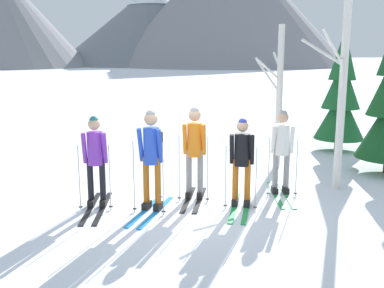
{
  "coord_description": "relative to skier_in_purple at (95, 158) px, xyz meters",
  "views": [
    {
      "loc": [
        -1.0,
        -8.05,
        2.79
      ],
      "look_at": [
        0.16,
        0.42,
        1.05
      ],
      "focal_mm": 42.41,
      "sensor_mm": 36.0,
      "label": 1
    }
  ],
  "objects": [
    {
      "name": "skier_in_blue",
      "position": [
        1.0,
        -0.3,
        0.12
      ],
      "size": [
        0.95,
        1.67,
        1.81
      ],
      "color": "#1E84D1",
      "rests_on": "ground"
    },
    {
      "name": "birch_tree_tall",
      "position": [
        4.18,
        2.42,
        0.86
      ],
      "size": [
        0.74,
        0.89,
        3.43
      ],
      "color": "silver",
      "rests_on": "ground"
    },
    {
      "name": "mountain_ridge_distant",
      "position": [
        7.82,
        85.76,
        10.27
      ],
      "size": [
        85.17,
        52.36,
        25.34
      ],
      "color": "gray",
      "rests_on": "ground"
    },
    {
      "name": "skier_in_purple",
      "position": [
        0.0,
        0.0,
        0.0
      ],
      "size": [
        0.61,
        1.78,
        1.68
      ],
      "color": "black",
      "rests_on": "ground"
    },
    {
      "name": "skier_in_white",
      "position": [
        3.58,
        0.32,
        0.04
      ],
      "size": [
        0.6,
        1.72,
        1.69
      ],
      "color": "green",
      "rests_on": "ground"
    },
    {
      "name": "skier_in_orange",
      "position": [
        1.83,
        0.23,
        0.08
      ],
      "size": [
        0.72,
        1.58,
        1.79
      ],
      "color": "black",
      "rests_on": "ground"
    },
    {
      "name": "birch_tree_slender",
      "position": [
        4.84,
        0.5,
        1.25
      ],
      "size": [
        0.81,
        0.97,
        4.25
      ],
      "color": "silver",
      "rests_on": "ground"
    },
    {
      "name": "ground_plane",
      "position": [
        1.65,
        -0.04,
        -0.91
      ],
      "size": [
        400.0,
        400.0,
        0.0
      ],
      "primitive_type": "plane",
      "color": "white"
    },
    {
      "name": "skier_in_black",
      "position": [
        2.62,
        -0.32,
        0.0
      ],
      "size": [
        0.82,
        1.69,
        1.64
      ],
      "color": "green",
      "rests_on": "ground"
    },
    {
      "name": "pine_tree_mid",
      "position": [
        6.59,
        4.1,
        0.65
      ],
      "size": [
        1.41,
        1.41,
        3.41
      ],
      "color": "#51381E",
      "rests_on": "ground"
    }
  ]
}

